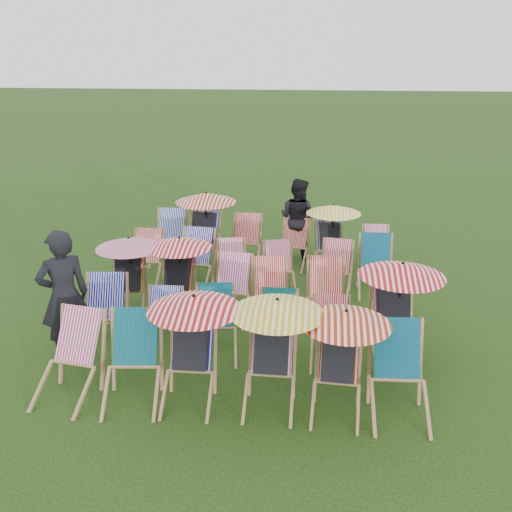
# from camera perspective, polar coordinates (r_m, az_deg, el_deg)

# --- Properties ---
(ground) EXTENTS (100.00, 100.00, 0.00)m
(ground) POSITION_cam_1_polar(r_m,az_deg,el_deg) (8.93, -0.50, -6.30)
(ground) COLOR black
(ground) RESTS_ON ground
(deckchair_0) EXTENTS (0.79, 1.00, 0.99)m
(deckchair_0) POSITION_cam_1_polar(r_m,az_deg,el_deg) (7.23, -18.30, -9.79)
(deckchair_0) COLOR #A4744C
(deckchair_0) RESTS_ON ground
(deckchair_1) EXTENTS (0.77, 0.99, 1.01)m
(deckchair_1) POSITION_cam_1_polar(r_m,az_deg,el_deg) (6.95, -12.29, -10.36)
(deckchair_1) COLOR #A4744C
(deckchair_1) RESTS_ON ground
(deckchair_2) EXTENTS (1.10, 1.14, 1.30)m
(deckchair_2) POSITION_cam_1_polar(r_m,az_deg,el_deg) (6.76, -6.58, -9.10)
(deckchair_2) COLOR #A4744C
(deckchair_2) RESTS_ON ground
(deckchair_3) EXTENTS (1.10, 1.14, 1.30)m
(deckchair_3) POSITION_cam_1_polar(r_m,az_deg,el_deg) (6.65, 1.63, -9.52)
(deckchair_3) COLOR #A4744C
(deckchair_3) RESTS_ON ground
(deckchair_4) EXTENTS (1.03, 1.08, 1.23)m
(deckchair_4) POSITION_cam_1_polar(r_m,az_deg,el_deg) (6.61, 8.35, -10.32)
(deckchair_4) COLOR #A4744C
(deckchair_4) RESTS_ON ground
(deckchair_5) EXTENTS (0.71, 0.96, 1.01)m
(deckchair_5) POSITION_cam_1_polar(r_m,az_deg,el_deg) (6.74, 14.17, -11.53)
(deckchair_5) COLOR #A4744C
(deckchair_5) RESTS_ON ground
(deckchair_6) EXTENTS (0.73, 0.95, 0.97)m
(deckchair_6) POSITION_cam_1_polar(r_m,az_deg,el_deg) (8.20, -15.12, -5.81)
(deckchair_6) COLOR #A4744C
(deckchair_6) RESTS_ON ground
(deckchair_7) EXTENTS (0.55, 0.77, 0.82)m
(deckchair_7) POSITION_cam_1_polar(r_m,az_deg,el_deg) (8.00, -9.49, -6.63)
(deckchair_7) COLOR #A4744C
(deckchair_7) RESTS_ON ground
(deckchair_8) EXTENTS (0.71, 0.90, 0.90)m
(deckchair_8) POSITION_cam_1_polar(r_m,az_deg,el_deg) (7.79, -4.05, -6.85)
(deckchair_8) COLOR #A4744C
(deckchair_8) RESTS_ON ground
(deckchair_9) EXTENTS (0.58, 0.81, 0.88)m
(deckchair_9) POSITION_cam_1_polar(r_m,az_deg,el_deg) (7.68, 2.11, -7.32)
(deckchair_9) COLOR #A4744C
(deckchair_9) RESTS_ON ground
(deckchair_10) EXTENTS (0.55, 0.77, 0.83)m
(deckchair_10) POSITION_cam_1_polar(r_m,az_deg,el_deg) (7.67, 7.48, -7.71)
(deckchair_10) COLOR #A4744C
(deckchair_10) RESTS_ON ground
(deckchair_11) EXTENTS (1.13, 1.20, 1.34)m
(deckchair_11) POSITION_cam_1_polar(r_m,az_deg,el_deg) (7.77, 13.91, -5.37)
(deckchair_11) COLOR #A4744C
(deckchair_11) RESTS_ON ground
(deckchair_12) EXTENTS (1.02, 1.10, 1.21)m
(deckchair_12) POSITION_cam_1_polar(r_m,az_deg,el_deg) (9.12, -12.73, -1.84)
(deckchair_12) COLOR #A4744C
(deckchair_12) RESTS_ON ground
(deckchair_13) EXTENTS (1.02, 1.07, 1.21)m
(deckchair_13) POSITION_cam_1_polar(r_m,az_deg,el_deg) (9.00, -7.96, -1.82)
(deckchair_13) COLOR #A4744C
(deckchair_13) RESTS_ON ground
(deckchair_14) EXTENTS (0.68, 0.91, 0.94)m
(deckchair_14) POSITION_cam_1_polar(r_m,az_deg,el_deg) (8.78, -2.61, -3.41)
(deckchair_14) COLOR #A4744C
(deckchair_14) RESTS_ON ground
(deckchair_15) EXTENTS (0.72, 0.91, 0.91)m
(deckchair_15) POSITION_cam_1_polar(r_m,az_deg,el_deg) (8.71, 1.50, -3.71)
(deckchair_15) COLOR #A4744C
(deckchair_15) RESTS_ON ground
(deckchair_16) EXTENTS (0.66, 0.89, 0.94)m
(deckchair_16) POSITION_cam_1_polar(r_m,az_deg,el_deg) (8.68, 7.04, -3.82)
(deckchair_16) COLOR #A4744C
(deckchair_16) RESTS_ON ground
(deckchair_17) EXTENTS (0.58, 0.80, 0.86)m
(deckchair_17) POSITION_cam_1_polar(r_m,az_deg,el_deg) (8.81, 13.19, -4.18)
(deckchair_17) COLOR #A4744C
(deckchair_17) RESTS_ON ground
(deckchair_18) EXTENTS (0.60, 0.84, 0.90)m
(deckchair_18) POSITION_cam_1_polar(r_m,az_deg,el_deg) (10.29, -11.05, -0.28)
(deckchair_18) COLOR #A4744C
(deckchair_18) RESTS_ON ground
(deckchair_19) EXTENTS (0.73, 0.95, 0.97)m
(deckchair_19) POSITION_cam_1_polar(r_m,az_deg,el_deg) (9.96, -6.29, -0.47)
(deckchair_19) COLOR #A4744C
(deckchair_19) RESTS_ON ground
(deckchair_20) EXTENTS (0.68, 0.84, 0.82)m
(deckchair_20) POSITION_cam_1_polar(r_m,az_deg,el_deg) (9.87, -2.39, -1.06)
(deckchair_20) COLOR #A4744C
(deckchair_20) RESTS_ON ground
(deckchair_21) EXTENTS (0.68, 0.85, 0.82)m
(deckchair_21) POSITION_cam_1_polar(r_m,az_deg,el_deg) (9.74, 2.41, -1.32)
(deckchair_21) COLOR #A4744C
(deckchair_21) RESTS_ON ground
(deckchair_22) EXTENTS (0.68, 0.87, 0.86)m
(deckchair_22) POSITION_cam_1_polar(r_m,az_deg,el_deg) (9.75, 7.90, -1.35)
(deckchair_22) COLOR #A4744C
(deckchair_22) RESTS_ON ground
(deckchair_23) EXTENTS (0.63, 0.88, 0.94)m
(deckchair_23) POSITION_cam_1_polar(r_m,az_deg,el_deg) (9.90, 11.92, -1.02)
(deckchair_23) COLOR #A4744C
(deckchair_23) RESTS_ON ground
(deckchair_24) EXTENTS (0.66, 0.92, 0.98)m
(deckchair_24) POSITION_cam_1_polar(r_m,az_deg,el_deg) (11.18, -8.76, 1.77)
(deckchair_24) COLOR #A4744C
(deckchair_24) RESTS_ON ground
(deckchair_25) EXTENTS (1.16, 1.21, 1.38)m
(deckchair_25) POSITION_cam_1_polar(r_m,az_deg,el_deg) (10.99, -5.30, 2.89)
(deckchair_25) COLOR #A4744C
(deckchair_25) RESTS_ON ground
(deckchair_26) EXTENTS (0.62, 0.85, 0.91)m
(deckchair_26) POSITION_cam_1_polar(r_m,az_deg,el_deg) (11.01, -1.07, 1.51)
(deckchair_26) COLOR #A4744C
(deckchair_26) RESTS_ON ground
(deckchair_27) EXTENTS (0.70, 0.88, 0.87)m
(deckchair_27) POSITION_cam_1_polar(r_m,az_deg,el_deg) (10.90, 3.69, 1.17)
(deckchair_27) COLOR #A4744C
(deckchair_27) RESTS_ON ground
(deckchair_28) EXTENTS (1.02, 1.10, 1.21)m
(deckchair_28) POSITION_cam_1_polar(r_m,az_deg,el_deg) (10.82, 7.53, 2.02)
(deckchair_28) COLOR #A4744C
(deckchair_28) RESTS_ON ground
(deckchair_29) EXTENTS (0.54, 0.76, 0.82)m
(deckchair_29) POSITION_cam_1_polar(r_m,az_deg,el_deg) (10.87, 11.94, 0.54)
(deckchair_29) COLOR #A4744C
(deckchair_29) RESTS_ON ground
(person_left) EXTENTS (0.79, 0.75, 1.82)m
(person_left) POSITION_cam_1_polar(r_m,az_deg,el_deg) (7.89, -18.64, -3.83)
(person_left) COLOR black
(person_left) RESTS_ON ground
(person_rear) EXTENTS (0.98, 0.91, 1.60)m
(person_rear) POSITION_cam_1_polar(r_m,az_deg,el_deg) (11.27, 4.18, 3.76)
(person_rear) COLOR black
(person_rear) RESTS_ON ground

